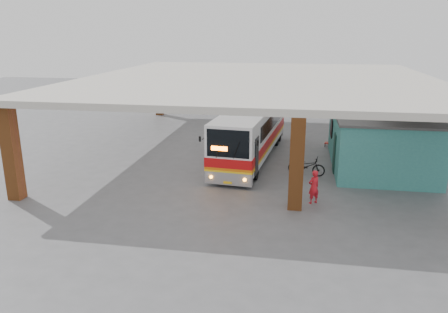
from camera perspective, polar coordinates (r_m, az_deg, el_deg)
ground at (r=22.22m, az=1.57°, el=-3.27°), size 90.00×90.00×0.00m
brick_columns at (r=26.31m, az=6.28°, el=4.62°), size 20.10×21.60×4.35m
canopy_roof at (r=27.51m, az=4.68°, el=10.07°), size 21.00×23.00×0.30m
shop_building at (r=25.82m, az=19.64°, el=2.16°), size 5.20×8.20×3.11m
coach_bus at (r=25.94m, az=3.61°, el=3.29°), size 3.39×11.42×3.28m
motorcycle at (r=23.43m, az=10.72°, el=-1.20°), size 2.04×1.02×1.02m
pedestrian at (r=19.63m, az=11.64°, el=-3.91°), size 0.67×0.63×1.53m
red_chair at (r=29.56m, az=13.66°, el=1.97°), size 0.53×0.53×0.83m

